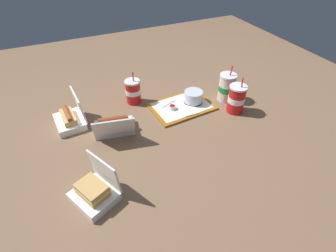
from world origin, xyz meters
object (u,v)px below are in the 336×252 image
Objects in this scene: cake_container at (193,97)px; clamshell_hotdog_left at (114,126)px; food_tray at (181,106)px; soda_cup_back at (236,99)px; clamshell_hotdog_back at (71,118)px; soda_cup_center at (133,91)px; ketchup_cup at (172,107)px; clamshell_sandwich_center at (95,192)px; soda_cup_corner at (227,87)px; plastic_fork at (168,103)px.

clamshell_hotdog_left is at bearing -172.98° from cake_container.
food_tray is 1.69× the size of soda_cup_back.
soda_cup_center is at bearing 9.98° from clamshell_hotdog_back.
ketchup_cup reaches higher than food_tray.
cake_container is 0.37m from soda_cup_center.
clamshell_sandwich_center is 0.96× the size of soda_cup_back.
clamshell_hotdog_left is (-0.37, -0.05, 0.01)m from ketchup_cup.
clamshell_hotdog_left is 0.71m from soda_cup_back.
soda_cup_corner is at bearing -21.39° from soda_cup_center.
cake_container is 1.06× the size of plastic_fork.
clamshell_hotdog_back is 0.96× the size of soda_cup_center.
cake_container is 0.26m from soda_cup_back.
soda_cup_back is at bearing -54.05° from plastic_fork.
clamshell_hotdog_back is (-0.01, 0.55, -0.00)m from clamshell_sandwich_center.
clamshell_hotdog_back is at bearing 170.41° from food_tray.
soda_cup_center reaches higher than cake_container.
soda_cup_back is (-0.02, -0.13, -0.00)m from soda_cup_corner.
clamshell_sandwich_center reaches higher than plastic_fork.
clamshell_hotdog_back is 0.88× the size of soda_cup_back.
soda_cup_back is (0.19, -0.17, 0.04)m from cake_container.
soda_cup_back is at bearing -31.58° from food_tray.
clamshell_hotdog_left is at bearing 63.92° from clamshell_sandwich_center.
soda_cup_back is at bearing 17.18° from clamshell_sandwich_center.
cake_container is 0.55× the size of soda_cup_center.
soda_cup_corner reaches higher than soda_cup_back.
soda_cup_center is at bearing 58.69° from clamshell_sandwich_center.
soda_cup_center is at bearing 152.62° from cake_container.
food_tray is 1.91× the size of clamshell_hotdog_back.
plastic_fork is at bearing 87.65° from ketchup_cup.
clamshell_sandwich_center is 1.05× the size of soda_cup_center.
clamshell_sandwich_center is at bearing -159.82° from plastic_fork.
clamshell_hotdog_left reaches higher than food_tray.
food_tray is 0.44m from clamshell_hotdog_left.
soda_cup_back is (0.91, -0.27, 0.04)m from clamshell_hotdog_back.
cake_container is (0.08, 0.01, 0.04)m from food_tray.
clamshell_hotdog_back reaches higher than cake_container.
cake_container is 0.57× the size of clamshell_hotdog_back.
soda_cup_center is at bearing 146.41° from soda_cup_back.
clamshell_sandwich_center is at bearing -147.53° from cake_container.
ketchup_cup is 0.36× the size of plastic_fork.
soda_cup_back is (0.34, -0.22, 0.07)m from plastic_fork.
soda_cup_corner is (0.73, 0.02, 0.05)m from clamshell_hotdog_left.
soda_cup_center is at bearing 51.20° from clamshell_hotdog_left.
plastic_fork is (0.00, 0.06, -0.01)m from ketchup_cup.
clamshell_hotdog_back reaches higher than clamshell_hotdog_left.
plastic_fork is 0.52× the size of soda_cup_center.
clamshell_hotdog_left is at bearing -172.42° from food_tray.
cake_container is 0.15m from ketchup_cup.
clamshell_hotdog_left is at bearing 174.93° from plastic_fork.
soda_cup_back is at bearing -99.89° from soda_cup_corner.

